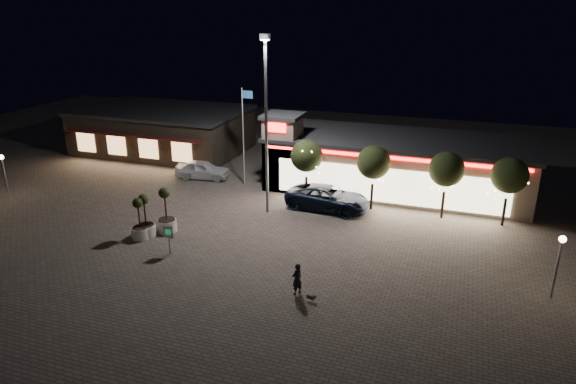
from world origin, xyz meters
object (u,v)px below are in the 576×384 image
(pickup_truck, at_px, (328,198))
(pedestrian, at_px, (297,279))
(planter_mid, at_px, (140,226))
(valet_sign, at_px, (169,234))
(white_sedan, at_px, (203,170))
(planter_left, at_px, (146,223))

(pickup_truck, relative_size, pedestrian, 3.56)
(planter_mid, relative_size, valet_sign, 1.49)
(pedestrian, bearing_deg, white_sedan, -107.38)
(planter_left, bearing_deg, planter_mid, -111.01)
(planter_mid, bearing_deg, valet_sign, -23.71)
(pedestrian, relative_size, planter_mid, 0.62)
(planter_left, distance_m, valet_sign, 3.26)
(pickup_truck, distance_m, planter_mid, 13.37)
(pickup_truck, relative_size, planter_left, 2.11)
(pickup_truck, height_order, white_sedan, pickup_truck)
(planter_mid, bearing_deg, planter_left, 68.99)
(planter_left, bearing_deg, pedestrian, -16.99)
(pickup_truck, xyz_separation_m, white_sedan, (-11.98, 3.22, -0.06))
(valet_sign, bearing_deg, white_sedan, 110.09)
(planter_left, distance_m, planter_mid, 0.45)
(pedestrian, xyz_separation_m, valet_sign, (-8.65, 1.78, 0.44))
(white_sedan, bearing_deg, pickup_truck, -114.54)
(pickup_truck, height_order, planter_mid, planter_mid)
(pedestrian, bearing_deg, planter_mid, -74.01)
(planter_mid, height_order, valet_sign, planter_mid)
(pedestrian, distance_m, planter_left, 11.92)
(pickup_truck, distance_m, planter_left, 12.97)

